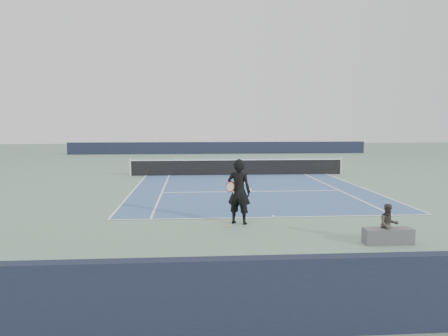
{
  "coord_description": "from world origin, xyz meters",
  "views": [
    {
      "loc": [
        -2.74,
        -26.06,
        3.18
      ],
      "look_at": [
        -1.28,
        -6.33,
        1.1
      ],
      "focal_mm": 35.0,
      "sensor_mm": 36.0,
      "label": 1
    }
  ],
  "objects": [
    {
      "name": "tennis_player",
      "position": [
        -1.29,
        -12.65,
        1.03
      ],
      "size": [
        0.93,
        0.82,
        2.05
      ],
      "color": "black",
      "rests_on": "ground"
    },
    {
      "name": "court_surface",
      "position": [
        0.0,
        0.0,
        0.01
      ],
      "size": [
        10.97,
        23.77,
        0.01
      ],
      "primitive_type": "cube",
      "color": "#3B598C",
      "rests_on": "ground"
    },
    {
      "name": "spectator_bench",
      "position": [
        2.39,
        -15.2,
        0.37
      ],
      "size": [
        1.3,
        0.47,
        1.1
      ],
      "color": "#505054",
      "rests_on": "ground"
    },
    {
      "name": "ground",
      "position": [
        0.0,
        0.0,
        0.0
      ],
      "size": [
        80.0,
        80.0,
        0.0
      ],
      "primitive_type": "plane",
      "color": "slate"
    },
    {
      "name": "windscreen_far",
      "position": [
        0.0,
        17.88,
        0.6
      ],
      "size": [
        30.0,
        0.25,
        1.2
      ],
      "primitive_type": "cube",
      "color": "black",
      "rests_on": "ground"
    },
    {
      "name": "tennis_net",
      "position": [
        0.0,
        0.0,
        0.5
      ],
      "size": [
        12.9,
        0.1,
        1.07
      ],
      "color": "silver",
      "rests_on": "ground"
    },
    {
      "name": "windscreen_near",
      "position": [
        0.0,
        -19.88,
        0.6
      ],
      "size": [
        30.0,
        0.25,
        1.2
      ],
      "primitive_type": "cube",
      "color": "black",
      "rests_on": "ground"
    },
    {
      "name": "tennis_ball",
      "position": [
        -1.62,
        -13.08,
        0.04
      ],
      "size": [
        0.07,
        0.07,
        0.07
      ],
      "primitive_type": "sphere",
      "color": "#C4DA2C",
      "rests_on": "ground"
    }
  ]
}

